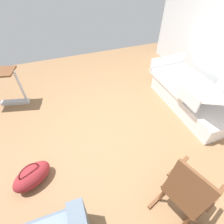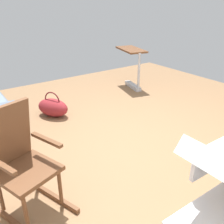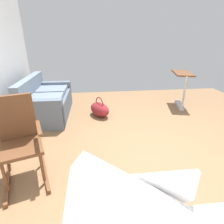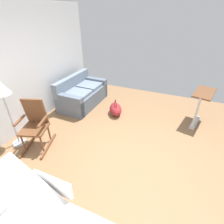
% 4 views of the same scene
% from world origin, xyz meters
% --- Properties ---
extents(ground_plane, '(6.61, 6.61, 0.00)m').
position_xyz_m(ground_plane, '(0.00, 0.00, 0.00)').
color(ground_plane, olive).
extents(couch, '(1.61, 0.87, 0.85)m').
position_xyz_m(couch, '(1.59, 1.85, 0.31)').
color(couch, slate).
rests_on(couch, ground).
extents(rocking_chair, '(0.87, 0.69, 1.05)m').
position_xyz_m(rocking_chair, '(-0.37, 1.74, 0.50)').
color(rocking_chair, brown).
rests_on(rocking_chair, ground).
extents(overbed_table, '(0.88, 0.58, 0.84)m').
position_xyz_m(overbed_table, '(1.82, -1.36, 0.53)').
color(overbed_table, '#B2B5BA').
rests_on(overbed_table, ground).
extents(duffel_bag, '(0.64, 0.55, 0.43)m').
position_xyz_m(duffel_bag, '(1.42, 0.70, 0.15)').
color(duffel_bag, maroon).
rests_on(duffel_bag, ground).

